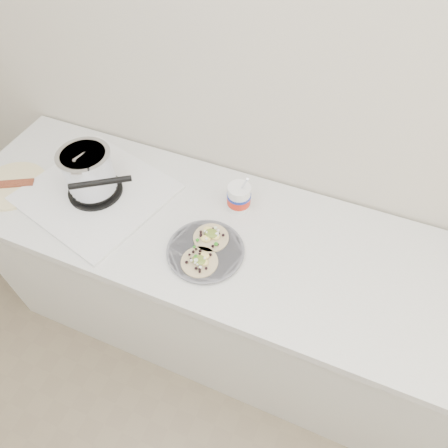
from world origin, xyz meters
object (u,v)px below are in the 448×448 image
at_px(tub, 240,196).
at_px(bacon_plate, 13,185).
at_px(taco_plate, 205,249).
at_px(stove, 92,179).

xyz_separation_m(tub, bacon_plate, (-0.89, -0.25, -0.06)).
relative_size(taco_plate, tub, 1.34).
bearing_deg(stove, bacon_plate, -149.81).
bearing_deg(stove, tub, 30.15).
distance_m(stove, taco_plate, 0.53).
bearing_deg(bacon_plate, stove, 15.50).
distance_m(taco_plate, bacon_plate, 0.86).
relative_size(stove, tub, 3.04).
bearing_deg(tub, taco_plate, -97.79).
xyz_separation_m(stove, bacon_plate, (-0.34, -0.09, -0.08)).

